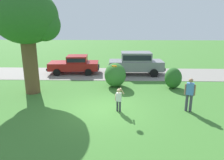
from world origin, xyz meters
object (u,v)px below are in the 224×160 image
object	(u,v)px
parked_suv	(136,62)
frisbee	(114,66)
child_thrower	(119,98)
parked_sedan	(75,64)
adult_onlooker	(190,93)
oak_tree_large	(27,21)

from	to	relation	value
parked_suv	frisbee	xyz separation A→B (m)	(-1.68, -7.40, 1.21)
frisbee	child_thrower	bearing A→B (deg)	-57.53
parked_sedan	adult_onlooker	bearing A→B (deg)	-46.91
parked_sedan	child_thrower	world-z (taller)	parked_sedan
child_thrower	frisbee	distance (m)	1.63
oak_tree_large	adult_onlooker	distance (m)	10.10
parked_suv	child_thrower	xyz separation A→B (m)	(-1.45, -7.77, -0.36)
parked_suv	frisbee	distance (m)	7.68
oak_tree_large	child_thrower	bearing A→B (deg)	-28.07
oak_tree_large	adult_onlooker	bearing A→B (deg)	-17.14
parked_sedan	frisbee	size ratio (longest dim) A/B	15.39
parked_suv	parked_sedan	bearing A→B (deg)	177.34
parked_sedan	parked_suv	xyz separation A→B (m)	(5.26, -0.24, 0.23)
parked_sedan	parked_suv	size ratio (longest dim) A/B	0.95
oak_tree_large	frisbee	world-z (taller)	oak_tree_large
oak_tree_large	frisbee	size ratio (longest dim) A/B	21.74
parked_sedan	frisbee	distance (m)	8.56
oak_tree_large	parked_sedan	world-z (taller)	oak_tree_large
parked_suv	child_thrower	bearing A→B (deg)	-100.55
oak_tree_large	adult_onlooker	xyz separation A→B (m)	(9.05, -2.79, -3.50)
oak_tree_large	parked_suv	size ratio (longest dim) A/B	1.34
oak_tree_large	child_thrower	xyz separation A→B (m)	(5.48, -2.92, -3.77)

